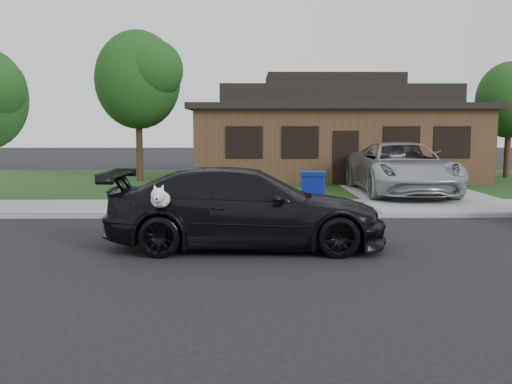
{
  "coord_description": "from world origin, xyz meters",
  "views": [
    {
      "loc": [
        0.23,
        -11.46,
        2.36
      ],
      "look_at": [
        0.35,
        -0.16,
        1.1
      ],
      "focal_mm": 40.0,
      "sensor_mm": 36.0,
      "label": 1
    }
  ],
  "objects": [
    {
      "name": "ground",
      "position": [
        0.0,
        0.0,
        0.0
      ],
      "size": [
        120.0,
        120.0,
        0.0
      ],
      "primitive_type": "plane",
      "color": "black",
      "rests_on": "ground"
    },
    {
      "name": "sidewalk",
      "position": [
        0.0,
        5.0,
        0.06
      ],
      "size": [
        60.0,
        3.0,
        0.12
      ],
      "primitive_type": "cube",
      "color": "gray",
      "rests_on": "ground"
    },
    {
      "name": "curb",
      "position": [
        0.0,
        3.5,
        0.06
      ],
      "size": [
        60.0,
        0.12,
        0.12
      ],
      "primitive_type": "cube",
      "color": "gray",
      "rests_on": "ground"
    },
    {
      "name": "lawn",
      "position": [
        0.0,
        13.0,
        0.07
      ],
      "size": [
        60.0,
        13.0,
        0.13
      ],
      "primitive_type": "cube",
      "color": "#193814",
      "rests_on": "ground"
    },
    {
      "name": "driveway",
      "position": [
        6.0,
        10.0,
        0.07
      ],
      "size": [
        4.5,
        13.0,
        0.14
      ],
      "primitive_type": "cube",
      "color": "gray",
      "rests_on": "ground"
    },
    {
      "name": "sedan",
      "position": [
        0.14,
        -0.26,
        0.8
      ],
      "size": [
        5.52,
        2.64,
        1.59
      ],
      "rotation": [
        0.0,
        0.0,
        1.55
      ],
      "color": "black",
      "rests_on": "ground"
    },
    {
      "name": "minivan",
      "position": [
        5.43,
        8.07,
        1.02
      ],
      "size": [
        2.94,
        6.34,
        1.76
      ],
      "primitive_type": "imported",
      "rotation": [
        0.0,
        0.0,
        -0.0
      ],
      "color": "#ABAEB2",
      "rests_on": "driveway"
    },
    {
      "name": "recycling_bin",
      "position": [
        1.94,
        3.82,
        0.67
      ],
      "size": [
        0.75,
        0.75,
        1.09
      ],
      "rotation": [
        0.0,
        0.0,
        -0.15
      ],
      "color": "navy",
      "rests_on": "sidewalk"
    },
    {
      "name": "house",
      "position": [
        4.0,
        15.0,
        2.13
      ],
      "size": [
        12.6,
        8.6,
        4.65
      ],
      "color": "#422B1C",
      "rests_on": "ground"
    },
    {
      "name": "tree_0",
      "position": [
        -4.34,
        12.88,
        4.48
      ],
      "size": [
        3.78,
        3.6,
        6.34
      ],
      "color": "#332114",
      "rests_on": "ground"
    }
  ]
}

